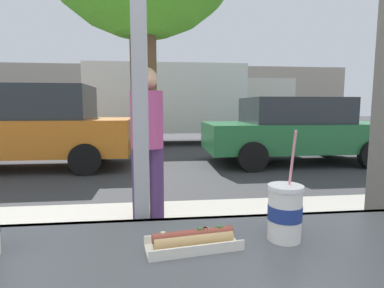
{
  "coord_description": "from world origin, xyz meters",
  "views": [
    {
      "loc": [
        0.05,
        -0.98,
        1.39
      ],
      "look_at": [
        0.48,
        2.76,
        0.92
      ],
      "focal_mm": 28.94,
      "sensor_mm": 36.0,
      "label": 1
    }
  ],
  "objects_px": {
    "pedestrian": "(147,138)",
    "hotdog_tray_near": "(193,240)",
    "soda_cup_right": "(285,212)",
    "parked_car_green": "(295,129)",
    "box_truck": "(186,101)",
    "parked_car_orange": "(31,127)"
  },
  "relations": [
    {
      "from": "parked_car_orange",
      "to": "parked_car_green",
      "type": "bearing_deg",
      "value": -0.0
    },
    {
      "from": "parked_car_orange",
      "to": "box_truck",
      "type": "xyz_separation_m",
      "value": [
        3.87,
        4.42,
        0.65
      ]
    },
    {
      "from": "parked_car_green",
      "to": "hotdog_tray_near",
      "type": "bearing_deg",
      "value": -117.0
    },
    {
      "from": "soda_cup_right",
      "to": "hotdog_tray_near",
      "type": "xyz_separation_m",
      "value": [
        -0.26,
        -0.02,
        -0.06
      ]
    },
    {
      "from": "hotdog_tray_near",
      "to": "parked_car_orange",
      "type": "relative_size",
      "value": 0.06
    },
    {
      "from": "parked_car_green",
      "to": "box_truck",
      "type": "xyz_separation_m",
      "value": [
        -2.23,
        4.42,
        0.75
      ]
    },
    {
      "from": "hotdog_tray_near",
      "to": "box_truck",
      "type": "bearing_deg",
      "value": 84.63
    },
    {
      "from": "box_truck",
      "to": "pedestrian",
      "type": "relative_size",
      "value": 4.46
    },
    {
      "from": "soda_cup_right",
      "to": "parked_car_orange",
      "type": "bearing_deg",
      "value": 116.17
    },
    {
      "from": "parked_car_orange",
      "to": "parked_car_green",
      "type": "distance_m",
      "value": 6.1
    },
    {
      "from": "pedestrian",
      "to": "hotdog_tray_near",
      "type": "bearing_deg",
      "value": -85.28
    },
    {
      "from": "parked_car_green",
      "to": "box_truck",
      "type": "height_order",
      "value": "box_truck"
    },
    {
      "from": "soda_cup_right",
      "to": "parked_car_green",
      "type": "distance_m",
      "value": 7.02
    },
    {
      "from": "box_truck",
      "to": "pedestrian",
      "type": "height_order",
      "value": "box_truck"
    },
    {
      "from": "parked_car_orange",
      "to": "soda_cup_right",
      "type": "bearing_deg",
      "value": -63.83
    },
    {
      "from": "box_truck",
      "to": "parked_car_green",
      "type": "bearing_deg",
      "value": -63.2
    },
    {
      "from": "soda_cup_right",
      "to": "hotdog_tray_near",
      "type": "height_order",
      "value": "soda_cup_right"
    },
    {
      "from": "hotdog_tray_near",
      "to": "pedestrian",
      "type": "relative_size",
      "value": 0.16
    },
    {
      "from": "pedestrian",
      "to": "box_truck",
      "type": "bearing_deg",
      "value": 81.91
    },
    {
      "from": "parked_car_orange",
      "to": "pedestrian",
      "type": "height_order",
      "value": "parked_car_orange"
    },
    {
      "from": "soda_cup_right",
      "to": "parked_car_orange",
      "type": "relative_size",
      "value": 0.07
    },
    {
      "from": "hotdog_tray_near",
      "to": "parked_car_green",
      "type": "xyz_separation_m",
      "value": [
        3.25,
        6.37,
        -0.21
      ]
    }
  ]
}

